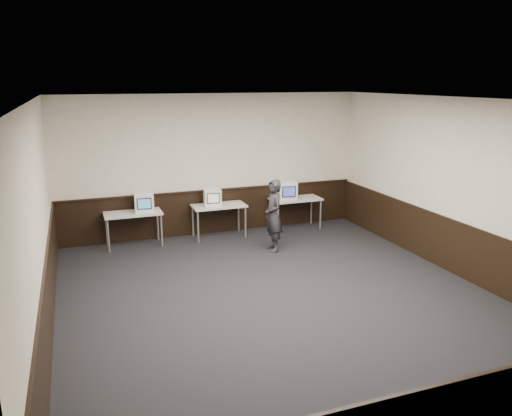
{
  "coord_description": "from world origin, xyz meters",
  "views": [
    {
      "loc": [
        -2.96,
        -6.92,
        3.5
      ],
      "look_at": [
        0.16,
        1.6,
        1.15
      ],
      "focal_mm": 35.0,
      "sensor_mm": 36.0,
      "label": 1
    }
  ],
  "objects": [
    {
      "name": "floor",
      "position": [
        0.0,
        0.0,
        0.0
      ],
      "size": [
        8.0,
        8.0,
        0.0
      ],
      "primitive_type": "plane",
      "color": "black",
      "rests_on": "ground"
    },
    {
      "name": "ceiling",
      "position": [
        0.0,
        0.0,
        3.2
      ],
      "size": [
        8.0,
        8.0,
        0.0
      ],
      "primitive_type": "plane",
      "rotation": [
        3.14,
        0.0,
        0.0
      ],
      "color": "white",
      "rests_on": "back_wall"
    },
    {
      "name": "back_wall",
      "position": [
        0.0,
        4.0,
        1.6
      ],
      "size": [
        7.0,
        0.0,
        7.0
      ],
      "primitive_type": "plane",
      "rotation": [
        1.57,
        0.0,
        0.0
      ],
      "color": "beige",
      "rests_on": "ground"
    },
    {
      "name": "front_wall",
      "position": [
        0.0,
        -4.0,
        1.6
      ],
      "size": [
        7.0,
        0.0,
        7.0
      ],
      "primitive_type": "plane",
      "rotation": [
        -1.57,
        0.0,
        0.0
      ],
      "color": "beige",
      "rests_on": "ground"
    },
    {
      "name": "left_wall",
      "position": [
        -3.5,
        0.0,
        1.6
      ],
      "size": [
        0.0,
        8.0,
        8.0
      ],
      "primitive_type": "plane",
      "rotation": [
        1.57,
        0.0,
        1.57
      ],
      "color": "beige",
      "rests_on": "ground"
    },
    {
      "name": "right_wall",
      "position": [
        3.5,
        0.0,
        1.6
      ],
      "size": [
        0.0,
        8.0,
        8.0
      ],
      "primitive_type": "plane",
      "rotation": [
        1.57,
        0.0,
        -1.57
      ],
      "color": "beige",
      "rests_on": "ground"
    },
    {
      "name": "wainscot_back",
      "position": [
        0.0,
        3.98,
        0.5
      ],
      "size": [
        6.98,
        0.04,
        1.0
      ],
      "primitive_type": "cube",
      "color": "black",
      "rests_on": "back_wall"
    },
    {
      "name": "wainscot_left",
      "position": [
        -3.48,
        0.0,
        0.5
      ],
      "size": [
        0.04,
        7.98,
        1.0
      ],
      "primitive_type": "cube",
      "color": "black",
      "rests_on": "left_wall"
    },
    {
      "name": "wainscot_right",
      "position": [
        3.48,
        0.0,
        0.5
      ],
      "size": [
        0.04,
        7.98,
        1.0
      ],
      "primitive_type": "cube",
      "color": "black",
      "rests_on": "right_wall"
    },
    {
      "name": "wainscot_rail",
      "position": [
        0.0,
        3.96,
        1.02
      ],
      "size": [
        6.98,
        0.06,
        0.04
      ],
      "primitive_type": "cube",
      "color": "black",
      "rests_on": "wainscot_back"
    },
    {
      "name": "desk_left",
      "position": [
        -1.9,
        3.6,
        0.68
      ],
      "size": [
        1.2,
        0.6,
        0.75
      ],
      "color": "#BCBCB7",
      "rests_on": "ground"
    },
    {
      "name": "desk_center",
      "position": [
        0.0,
        3.6,
        0.68
      ],
      "size": [
        1.2,
        0.6,
        0.75
      ],
      "color": "#BCBCB7",
      "rests_on": "ground"
    },
    {
      "name": "desk_right",
      "position": [
        1.9,
        3.6,
        0.68
      ],
      "size": [
        1.2,
        0.6,
        0.75
      ],
      "color": "#BCBCB7",
      "rests_on": "ground"
    },
    {
      "name": "emac_left",
      "position": [
        -1.65,
        3.6,
        0.95
      ],
      "size": [
        0.44,
        0.47,
        0.4
      ],
      "rotation": [
        0.0,
        0.0,
        -0.11
      ],
      "color": "white",
      "rests_on": "desk_left"
    },
    {
      "name": "emac_center",
      "position": [
        -0.14,
        3.62,
        0.94
      ],
      "size": [
        0.43,
        0.45,
        0.38
      ],
      "rotation": [
        0.0,
        0.0,
        -0.15
      ],
      "color": "white",
      "rests_on": "desk_center"
    },
    {
      "name": "emac_right",
      "position": [
        1.65,
        3.56,
        0.96
      ],
      "size": [
        0.5,
        0.52,
        0.43
      ],
      "rotation": [
        0.0,
        0.0,
        -0.18
      ],
      "color": "white",
      "rests_on": "desk_right"
    },
    {
      "name": "person",
      "position": [
        0.81,
        2.31,
        0.76
      ],
      "size": [
        0.38,
        0.56,
        1.52
      ],
      "primitive_type": "imported",
      "rotation": [
        0.0,
        0.0,
        -1.6
      ],
      "color": "#26252A",
      "rests_on": "ground"
    }
  ]
}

